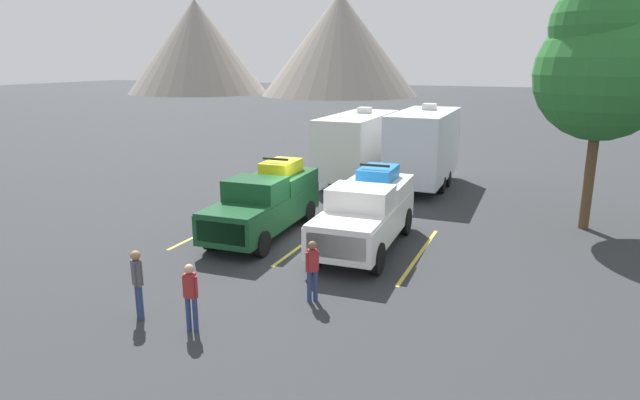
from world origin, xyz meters
name	(u,v)px	position (x,y,z in m)	size (l,w,h in m)	color
ground_plane	(309,240)	(0.00, 0.00, 0.00)	(240.00, 240.00, 0.00)	#2D3033
pickup_truck_a	(266,201)	(-1.72, 0.07, 1.19)	(2.31, 5.95, 2.61)	#144723
pickup_truck_b	(367,211)	(2.04, 0.10, 1.23)	(2.38, 5.98, 2.65)	white
lot_stripe_a	(214,227)	(-3.87, -0.06, 0.00)	(0.12, 5.50, 0.01)	gold
lot_stripe_b	(309,240)	(0.00, -0.06, 0.00)	(0.12, 5.50, 0.01)	gold
lot_stripe_c	(419,255)	(3.87, -0.06, 0.00)	(0.12, 5.50, 0.01)	gold
camper_trailer_a	(358,143)	(-1.58, 9.66, 1.95)	(2.53, 7.96, 3.69)	silver
camper_trailer_b	(424,145)	(1.84, 9.45, 2.10)	(2.53, 7.54, 4.00)	silver
person_a	(312,267)	(2.09, -4.52, 0.94)	(0.31, 0.30, 1.63)	navy
person_b	(137,280)	(-1.35, -7.04, 1.00)	(0.34, 0.31, 1.73)	navy
person_c	(190,293)	(0.17, -7.04, 0.94)	(0.35, 0.24, 1.62)	navy
tree_a	(601,63)	(8.76, 5.14, 5.96)	(4.59, 4.59, 8.77)	brown
mountain_ridge	(568,48)	(8.81, 78.16, 7.86)	(144.01, 40.51, 17.49)	gray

